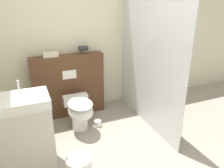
{
  "coord_description": "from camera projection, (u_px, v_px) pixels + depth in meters",
  "views": [
    {
      "loc": [
        -1.0,
        -1.73,
        1.88
      ],
      "look_at": [
        0.19,
        1.09,
        0.68
      ],
      "focal_mm": 35.0,
      "sensor_mm": 36.0,
      "label": 1
    }
  ],
  "objects": [
    {
      "name": "wall_back",
      "position": [
        84.0,
        39.0,
        3.65
      ],
      "size": [
        8.0,
        0.06,
        2.5
      ],
      "color": "beige",
      "rests_on": "ground_plane"
    },
    {
      "name": "sink_vanity",
      "position": [
        26.0,
        136.0,
        2.4
      ],
      "size": [
        0.57,
        0.43,
        1.08
      ],
      "color": "beige",
      "rests_on": "ground_plane"
    },
    {
      "name": "hair_drier",
      "position": [
        84.0,
        48.0,
        3.54
      ],
      "size": [
        0.18,
        0.08,
        0.13
      ],
      "color": "#2D2D33",
      "rests_on": "partition_panel"
    },
    {
      "name": "folded_towel",
      "position": [
        50.0,
        54.0,
        3.33
      ],
      "size": [
        0.22,
        0.12,
        0.08
      ],
      "color": "beige",
      "rests_on": "partition_panel"
    },
    {
      "name": "partition_panel",
      "position": [
        69.0,
        86.0,
        3.64
      ],
      "size": [
        1.16,
        0.21,
        1.04
      ],
      "color": "#51331E",
      "rests_on": "ground_plane"
    },
    {
      "name": "toilet",
      "position": [
        80.0,
        111.0,
        3.25
      ],
      "size": [
        0.38,
        0.59,
        0.48
      ],
      "color": "white",
      "rests_on": "ground_plane"
    },
    {
      "name": "shower_glass",
      "position": [
        148.0,
        65.0,
        3.24
      ],
      "size": [
        0.04,
        1.74,
        1.92
      ],
      "color": "silver",
      "rests_on": "ground_plane"
    },
    {
      "name": "spare_toilet_roll",
      "position": [
        98.0,
        123.0,
        3.43
      ],
      "size": [
        0.11,
        0.11,
        0.09
      ],
      "color": "white",
      "rests_on": "ground_plane"
    }
  ]
}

